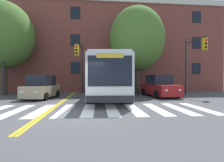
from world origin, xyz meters
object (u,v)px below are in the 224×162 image
object	(u,v)px
city_bus	(109,77)
car_red_far_lane	(159,87)
traffic_light_overhead	(80,60)
car_grey_behind_bus	(113,84)
street_tree_curbside_small	(3,35)
traffic_light_near_corner	(193,56)
street_tree_curbside_large	(137,39)
car_tan_near_lane	(42,88)

from	to	relation	value
city_bus	car_red_far_lane	distance (m)	4.63
car_red_far_lane	traffic_light_overhead	distance (m)	8.08
car_grey_behind_bus	street_tree_curbside_small	bearing A→B (deg)	-156.88
car_grey_behind_bus	traffic_light_near_corner	world-z (taller)	traffic_light_near_corner
city_bus	street_tree_curbside_large	size ratio (longest dim) A/B	1.35
city_bus	street_tree_curbside_large	bearing A→B (deg)	45.37
car_red_far_lane	city_bus	bearing A→B (deg)	-177.54
car_red_far_lane	car_tan_near_lane	bearing A→B (deg)	-176.04
traffic_light_near_corner	street_tree_curbside_large	size ratio (longest dim) A/B	0.61
car_tan_near_lane	traffic_light_overhead	bearing A→B (deg)	48.31
city_bus	street_tree_curbside_small	xyz separation A→B (m)	(-10.28, 3.29, 4.18)
car_tan_near_lane	car_grey_behind_bus	bearing A→B (deg)	52.63
city_bus	car_red_far_lane	size ratio (longest dim) A/B	2.59
city_bus	car_grey_behind_bus	xyz separation A→B (m)	(1.13, 8.17, -0.91)
street_tree_curbside_large	street_tree_curbside_small	size ratio (longest dim) A/B	1.00
traffic_light_overhead	street_tree_curbside_small	bearing A→B (deg)	175.02
car_tan_near_lane	street_tree_curbside_large	size ratio (longest dim) A/B	0.44
street_tree_curbside_large	traffic_light_near_corner	bearing A→B (deg)	-29.12
car_tan_near_lane	street_tree_curbside_large	world-z (taller)	street_tree_curbside_large
city_bus	traffic_light_overhead	xyz separation A→B (m)	(-2.70, 2.63, 1.76)
car_red_far_lane	car_grey_behind_bus	distance (m)	8.67
traffic_light_overhead	car_grey_behind_bus	bearing A→B (deg)	55.32
city_bus	car_red_far_lane	bearing A→B (deg)	2.46
traffic_light_overhead	street_tree_curbside_large	bearing A→B (deg)	6.16
traffic_light_near_corner	traffic_light_overhead	size ratio (longest dim) A/B	1.07
car_grey_behind_bus	traffic_light_near_corner	size ratio (longest dim) A/B	0.71
street_tree_curbside_large	car_tan_near_lane	bearing A→B (deg)	-156.60
city_bus	street_tree_curbside_small	distance (m)	11.58
traffic_light_overhead	traffic_light_near_corner	bearing A→B (deg)	-10.66
street_tree_curbside_large	street_tree_curbside_small	xyz separation A→B (m)	(-13.51, 0.02, 0.11)
city_bus	traffic_light_near_corner	xyz separation A→B (m)	(7.99, 0.62, 2.01)
car_tan_near_lane	street_tree_curbside_small	xyz separation A→B (m)	(-4.79, 3.79, 5.05)
city_bus	street_tree_curbside_large	xyz separation A→B (m)	(3.23, 3.27, 4.07)
car_tan_near_lane	city_bus	bearing A→B (deg)	5.20
car_tan_near_lane	traffic_light_overhead	world-z (taller)	traffic_light_overhead
car_tan_near_lane	street_tree_curbside_large	xyz separation A→B (m)	(8.72, 3.77, 4.94)
car_tan_near_lane	car_red_far_lane	world-z (taller)	car_red_far_lane
traffic_light_near_corner	street_tree_curbside_small	bearing A→B (deg)	171.68
car_red_far_lane	car_grey_behind_bus	world-z (taller)	car_red_far_lane
traffic_light_overhead	street_tree_curbside_large	xyz separation A→B (m)	(5.93, 0.64, 2.31)
car_red_far_lane	traffic_light_overhead	world-z (taller)	traffic_light_overhead
car_tan_near_lane	car_red_far_lane	distance (m)	10.06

